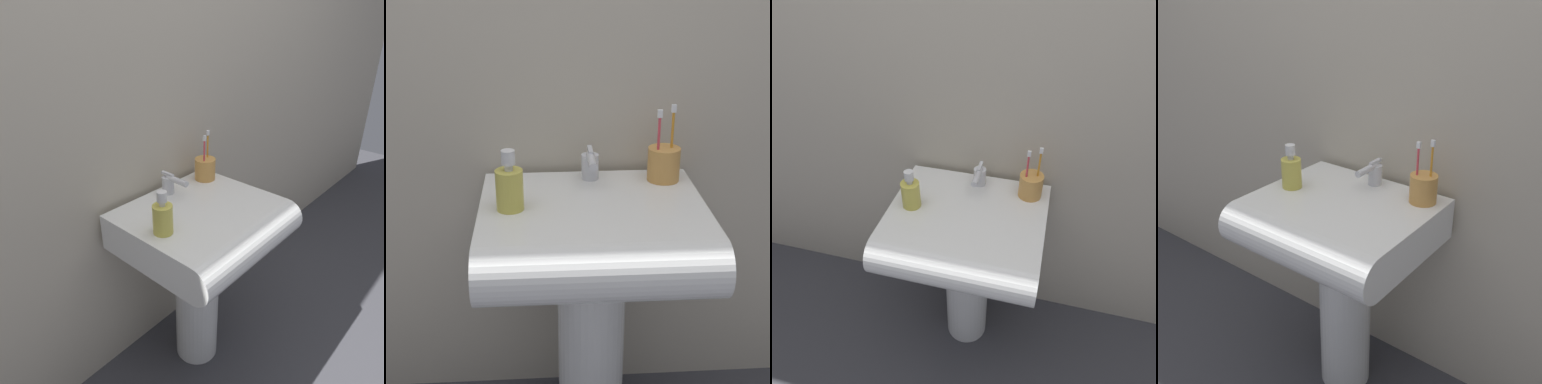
{
  "view_description": "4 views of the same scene",
  "coord_description": "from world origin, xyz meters",
  "views": [
    {
      "loc": [
        -0.88,
        -0.76,
        1.39
      ],
      "look_at": [
        -0.03,
        -0.0,
        0.8
      ],
      "focal_mm": 35.0,
      "sensor_mm": 36.0,
      "label": 1
    },
    {
      "loc": [
        -0.12,
        -1.29,
        1.3
      ],
      "look_at": [
        -0.04,
        -0.01,
        0.75
      ],
      "focal_mm": 55.0,
      "sensor_mm": 36.0,
      "label": 2
    },
    {
      "loc": [
        0.23,
        -0.95,
        1.59
      ],
      "look_at": [
        -0.01,
        -0.0,
        0.8
      ],
      "focal_mm": 35.0,
      "sensor_mm": 36.0,
      "label": 3
    },
    {
      "loc": [
        0.82,
        -1.06,
        1.38
      ],
      "look_at": [
        0.03,
        -0.02,
        0.77
      ],
      "focal_mm": 45.0,
      "sensor_mm": 36.0,
      "label": 4
    }
  ],
  "objects": [
    {
      "name": "wall_back",
      "position": [
        0.0,
        0.26,
        1.2
      ],
      "size": [
        5.0,
        0.05,
        2.4
      ],
      "primitive_type": "cube",
      "color": "#B7AD99",
      "rests_on": "ground"
    },
    {
      "name": "sink_pedestal",
      "position": [
        0.0,
        0.0,
        0.29
      ],
      "size": [
        0.18,
        0.18,
        0.59
      ],
      "primitive_type": "cylinder",
      "color": "white",
      "rests_on": "ground"
    },
    {
      "name": "soap_bottle",
      "position": [
        -0.2,
        -0.03,
        0.78
      ],
      "size": [
        0.06,
        0.06,
        0.15
      ],
      "color": "gold",
      "rests_on": "sink_basin"
    },
    {
      "name": "sink_basin",
      "position": [
        0.0,
        -0.05,
        0.66
      ],
      "size": [
        0.54,
        0.49,
        0.13
      ],
      "color": "white",
      "rests_on": "sink_pedestal"
    },
    {
      "name": "faucet",
      "position": [
        0.01,
        0.15,
        0.77
      ],
      "size": [
        0.05,
        0.13,
        0.08
      ],
      "color": "silver",
      "rests_on": "sink_basin"
    },
    {
      "name": "toothbrush_cup",
      "position": [
        0.2,
        0.13,
        0.77
      ],
      "size": [
        0.08,
        0.08,
        0.2
      ],
      "color": "#D19347",
      "rests_on": "sink_basin"
    },
    {
      "name": "ground_plane",
      "position": [
        0.0,
        0.0,
        0.0
      ],
      "size": [
        6.0,
        6.0,
        0.0
      ],
      "primitive_type": "plane",
      "color": "#38383D",
      "rests_on": "ground"
    }
  ]
}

